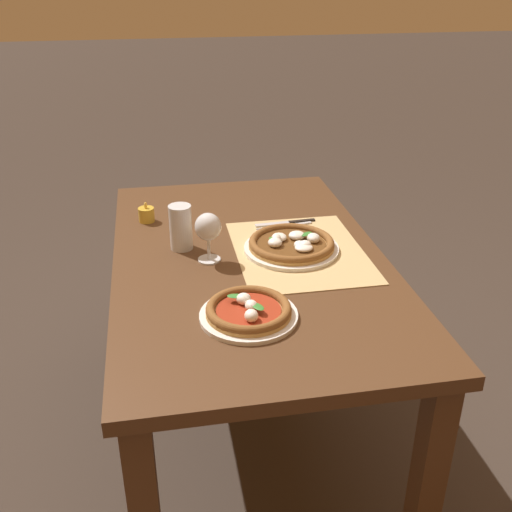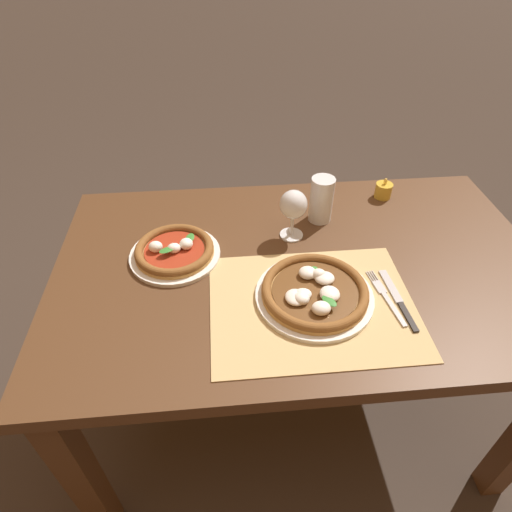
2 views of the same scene
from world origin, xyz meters
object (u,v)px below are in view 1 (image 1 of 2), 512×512
object	(u,v)px
pizza_far	(249,311)
fork	(284,226)
pizza_near	(292,244)
wine_glass	(208,229)
pint_glass	(181,228)
knife	(285,223)
votive_candle	(146,215)

from	to	relation	value
pizza_far	fork	size ratio (longest dim) A/B	1.28
pizza_near	pizza_far	size ratio (longest dim) A/B	1.17
wine_glass	pint_glass	size ratio (longest dim) A/B	1.07
pint_glass	knife	distance (m)	0.39
pizza_far	knife	distance (m)	0.62
pizza_far	votive_candle	bearing A→B (deg)	19.91
fork	votive_candle	world-z (taller)	votive_candle
pizza_far	wine_glass	size ratio (longest dim) A/B	1.65
wine_glass	knife	xyz separation A→B (m)	(0.23, -0.29, -0.10)
pint_glass	fork	size ratio (longest dim) A/B	0.72
fork	wine_glass	bearing A→B (deg)	125.49
fork	pint_glass	bearing A→B (deg)	105.41
knife	pint_glass	bearing A→B (deg)	108.99
pizza_far	pizza_near	bearing A→B (deg)	-28.88
pizza_far	knife	xyz separation A→B (m)	(0.57, -0.23, -0.01)
pint_glass	knife	size ratio (longest dim) A/B	0.67
wine_glass	fork	size ratio (longest dim) A/B	0.77
wine_glass	pint_glass	world-z (taller)	wine_glass
pizza_near	fork	distance (m)	0.18
wine_glass	votive_candle	world-z (taller)	wine_glass
pint_glass	fork	bearing A→B (deg)	-74.59
knife	votive_candle	distance (m)	0.49
pizza_near	votive_candle	size ratio (longest dim) A/B	4.18
pizza_far	knife	size ratio (longest dim) A/B	1.19
pizza_near	pint_glass	size ratio (longest dim) A/B	2.07
wine_glass	pizza_near	bearing A→B (deg)	-86.32
wine_glass	votive_candle	xyz separation A→B (m)	(0.34, 0.18, -0.08)
pizza_near	pizza_far	xyz separation A→B (m)	(-0.36, 0.20, -0.00)
pizza_near	votive_candle	distance (m)	0.55
pizza_far	wine_glass	world-z (taller)	wine_glass
knife	wine_glass	bearing A→B (deg)	128.07
wine_glass	fork	world-z (taller)	wine_glass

